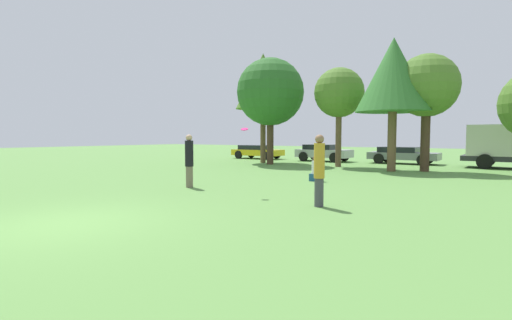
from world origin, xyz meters
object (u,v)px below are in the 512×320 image
at_px(person_catcher, 319,169).
at_px(tree_4, 427,87).
at_px(frisbee, 244,129).
at_px(bystander_sitting, 315,170).
at_px(parked_car_silver, 323,152).
at_px(tree_1, 270,92).
at_px(tree_3, 393,75).
at_px(parked_car_grey, 402,154).
at_px(person_thrower, 189,160).
at_px(tree_2, 339,93).
at_px(parked_car_yellow, 257,151).
at_px(tree_0, 263,82).

height_order(person_catcher, tree_4, tree_4).
bearing_deg(frisbee, bystander_sitting, 87.26).
bearing_deg(parked_car_silver, tree_4, -29.33).
relative_size(tree_1, tree_3, 0.99).
bearing_deg(bystander_sitting, parked_car_grey, 87.93).
bearing_deg(person_thrower, tree_4, 71.84).
relative_size(tree_2, parked_car_grey, 1.34).
bearing_deg(parked_car_yellow, parked_car_silver, 1.40).
relative_size(tree_0, tree_1, 1.09).
bearing_deg(tree_0, parked_car_yellow, 129.53).
relative_size(person_thrower, tree_4, 0.31).
relative_size(bystander_sitting, tree_4, 0.17).
bearing_deg(parked_car_grey, tree_4, -65.06).
bearing_deg(parked_car_yellow, tree_1, -47.17).
height_order(tree_1, tree_2, tree_1).
xyz_separation_m(parked_car_silver, parked_car_grey, (5.47, 0.74, -0.05)).
bearing_deg(tree_2, parked_car_silver, 124.80).
height_order(person_catcher, tree_1, tree_1).
xyz_separation_m(person_thrower, frisbee, (2.70, -0.28, 1.09)).
relative_size(tree_0, tree_4, 1.23).
relative_size(tree_3, tree_4, 1.14).
relative_size(person_thrower, person_catcher, 1.01).
bearing_deg(parked_car_grey, person_catcher, -82.73).
bearing_deg(person_thrower, tree_3, 76.38).
distance_m(person_thrower, tree_3, 12.21).
distance_m(tree_2, tree_4, 4.96).
xyz_separation_m(person_thrower, tree_4, (5.76, 11.60, 3.45)).
bearing_deg(parked_car_silver, person_catcher, -65.38).
relative_size(person_catcher, tree_4, 0.31).
bearing_deg(tree_3, tree_1, 175.96).
xyz_separation_m(bystander_sitting, tree_4, (2.84, 7.25, 4.00)).
distance_m(bystander_sitting, tree_2, 8.80).
relative_size(person_thrower, tree_3, 0.27).
bearing_deg(bystander_sitting, tree_0, 134.94).
relative_size(parked_car_yellow, parked_car_grey, 0.94).
distance_m(tree_0, parked_car_silver, 6.89).
distance_m(tree_4, parked_car_grey, 6.89).
xyz_separation_m(person_catcher, tree_0, (-10.37, 12.95, 4.63)).
bearing_deg(tree_2, parked_car_grey, 62.47).
xyz_separation_m(frisbee, tree_4, (3.06, 11.89, 2.37)).
bearing_deg(parked_car_grey, frisbee, -91.89).
height_order(tree_3, tree_4, tree_3).
distance_m(bystander_sitting, tree_4, 8.75).
xyz_separation_m(person_thrower, parked_car_silver, (-2.10, 16.09, -0.31)).
bearing_deg(bystander_sitting, tree_4, 68.61).
xyz_separation_m(person_thrower, tree_2, (0.81, 11.90, 3.45)).
relative_size(bystander_sitting, parked_car_grey, 0.24).
height_order(tree_2, parked_car_silver, tree_2).
bearing_deg(tree_1, tree_4, 2.10).
xyz_separation_m(frisbee, parked_car_yellow, (-10.72, 16.26, -1.46)).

